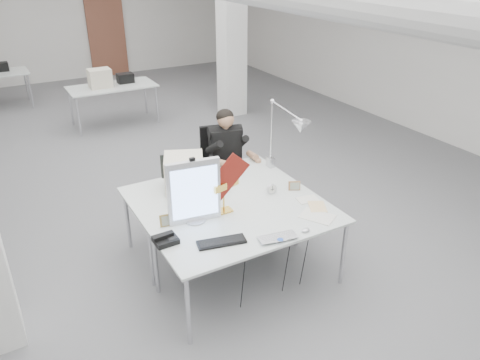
# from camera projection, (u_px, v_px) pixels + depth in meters

# --- Properties ---
(room_shell) EXTENTS (10.04, 14.04, 3.24)m
(room_shell) POSITION_uv_depth(u_px,v_px,m) (151.00, 67.00, 6.06)
(room_shell) COLOR #5B5B5E
(room_shell) RESTS_ON ground
(desk_main) EXTENTS (1.80, 0.90, 0.02)m
(desk_main) POSITION_uv_depth(u_px,v_px,m) (251.00, 225.00, 4.41)
(desk_main) COLOR silver
(desk_main) RESTS_ON room_shell
(desk_second) EXTENTS (1.80, 0.90, 0.02)m
(desk_second) POSITION_uv_depth(u_px,v_px,m) (210.00, 187.00, 5.12)
(desk_second) COLOR silver
(desk_second) RESTS_ON room_shell
(bg_desk_a) EXTENTS (1.60, 0.80, 0.02)m
(bg_desk_a) POSITION_uv_depth(u_px,v_px,m) (112.00, 87.00, 8.79)
(bg_desk_a) COLOR silver
(bg_desk_a) RESTS_ON room_shell
(office_chair) EXTENTS (0.58, 0.58, 1.00)m
(office_chair) POSITION_uv_depth(u_px,v_px,m) (225.00, 171.00, 6.04)
(office_chair) COLOR black
(office_chair) RESTS_ON room_shell
(seated_person) EXTENTS (0.57, 0.65, 0.85)m
(seated_person) POSITION_uv_depth(u_px,v_px,m) (226.00, 144.00, 5.82)
(seated_person) COLOR black
(seated_person) RESTS_ON office_chair
(monitor) EXTENTS (0.51, 0.12, 0.62)m
(monitor) POSITION_uv_depth(u_px,v_px,m) (194.00, 192.00, 4.32)
(monitor) COLOR silver
(monitor) RESTS_ON desk_main
(pennant) EXTENTS (0.49, 0.14, 0.54)m
(pennant) POSITION_uv_depth(u_px,v_px,m) (224.00, 180.00, 4.40)
(pennant) COLOR maroon
(pennant) RESTS_ON monitor
(keyboard) EXTENTS (0.45, 0.23, 0.02)m
(keyboard) POSITION_uv_depth(u_px,v_px,m) (222.00, 242.00, 4.12)
(keyboard) COLOR black
(keyboard) RESTS_ON desk_main
(laptop) EXTENTS (0.39, 0.29, 0.03)m
(laptop) POSITION_uv_depth(u_px,v_px,m) (280.00, 241.00, 4.12)
(laptop) COLOR #B8B9BD
(laptop) RESTS_ON desk_main
(mouse) EXTENTS (0.10, 0.08, 0.03)m
(mouse) POSITION_uv_depth(u_px,v_px,m) (306.00, 230.00, 4.28)
(mouse) COLOR silver
(mouse) RESTS_ON desk_main
(bankers_lamp) EXTENTS (0.30, 0.18, 0.32)m
(bankers_lamp) POSITION_uv_depth(u_px,v_px,m) (224.00, 197.00, 4.54)
(bankers_lamp) COLOR #C0883C
(bankers_lamp) RESTS_ON desk_main
(desk_phone) EXTENTS (0.21, 0.19, 0.05)m
(desk_phone) POSITION_uv_depth(u_px,v_px,m) (166.00, 240.00, 4.12)
(desk_phone) COLOR black
(desk_phone) RESTS_ON desk_main
(picture_frame_left) EXTENTS (0.15, 0.06, 0.12)m
(picture_frame_left) POSITION_uv_depth(u_px,v_px,m) (168.00, 220.00, 4.35)
(picture_frame_left) COLOR #9F8344
(picture_frame_left) RESTS_ON desk_main
(picture_frame_right) EXTENTS (0.13, 0.09, 0.10)m
(picture_frame_right) POSITION_uv_depth(u_px,v_px,m) (294.00, 186.00, 5.00)
(picture_frame_right) COLOR #A47146
(picture_frame_right) RESTS_ON desk_main
(desk_clock) EXTENTS (0.11, 0.04, 0.11)m
(desk_clock) POSITION_uv_depth(u_px,v_px,m) (271.00, 189.00, 4.93)
(desk_clock) COLOR silver
(desk_clock) RESTS_ON desk_main
(paper_stack_a) EXTENTS (0.35, 0.39, 0.01)m
(paper_stack_a) POSITION_uv_depth(u_px,v_px,m) (317.00, 216.00, 4.52)
(paper_stack_a) COLOR silver
(paper_stack_a) RESTS_ON desk_main
(paper_stack_b) EXTENTS (0.25, 0.28, 0.01)m
(paper_stack_b) POSITION_uv_depth(u_px,v_px,m) (317.00, 207.00, 4.69)
(paper_stack_b) COLOR #D8B881
(paper_stack_b) RESTS_ON desk_main
(paper_stack_c) EXTENTS (0.24, 0.19, 0.01)m
(paper_stack_c) POSITION_uv_depth(u_px,v_px,m) (308.00, 199.00, 4.83)
(paper_stack_c) COLOR silver
(paper_stack_c) RESTS_ON desk_main
(beige_monitor) EXTENTS (0.52, 0.51, 0.38)m
(beige_monitor) POSITION_uv_depth(u_px,v_px,m) (184.00, 173.00, 4.96)
(beige_monitor) COLOR beige
(beige_monitor) RESTS_ON desk_second
(architect_lamp) EXTENTS (0.46, 0.79, 0.96)m
(architect_lamp) POSITION_uv_depth(u_px,v_px,m) (284.00, 135.00, 5.15)
(architect_lamp) COLOR silver
(architect_lamp) RESTS_ON desk_second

